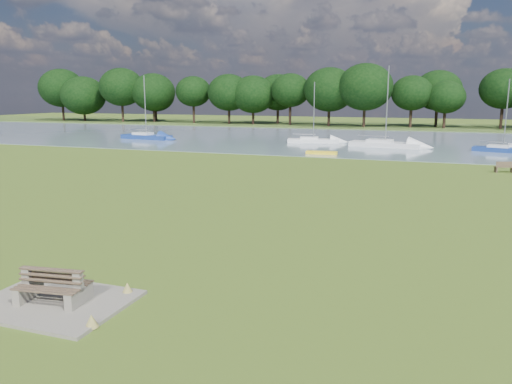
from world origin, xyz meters
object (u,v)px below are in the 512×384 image
(sailboat_0, at_px, (384,143))
(sailboat_2, at_px, (146,135))
(riverbank_bench, at_px, (505,167))
(kayak, at_px, (322,153))
(sailboat_3, at_px, (502,148))
(bench_pair, at_px, (53,287))
(sailboat_5, at_px, (313,139))

(sailboat_0, xyz_separation_m, sailboat_2, (-31.31, -0.26, 0.02))
(riverbank_bench, distance_m, kayak, 17.25)
(riverbank_bench, height_order, sailboat_2, sailboat_2)
(kayak, height_order, sailboat_3, sailboat_3)
(bench_pair, distance_m, sailboat_5, 50.34)
(kayak, relative_size, sailboat_2, 0.37)
(sailboat_0, relative_size, sailboat_2, 1.08)
(sailboat_0, height_order, sailboat_2, sailboat_0)
(bench_pair, bearing_deg, sailboat_0, 76.80)
(kayak, relative_size, sailboat_0, 0.34)
(kayak, relative_size, sailboat_5, 0.42)
(sailboat_3, distance_m, sailboat_5, 21.30)
(bench_pair, bearing_deg, sailboat_3, 62.61)
(riverbank_bench, bearing_deg, bench_pair, -133.84)
(sailboat_3, xyz_separation_m, sailboat_5, (-21.02, 3.45, -0.00))
(bench_pair, xyz_separation_m, riverbank_bench, (15.25, 31.67, -0.08))
(riverbank_bench, bearing_deg, sailboat_2, 141.03)
(riverbank_bench, bearing_deg, sailboat_3, 66.27)
(bench_pair, xyz_separation_m, sailboat_2, (-26.68, 47.64, 0.03))
(kayak, height_order, sailboat_5, sailboat_5)
(riverbank_bench, bearing_deg, sailboat_5, 118.47)
(sailboat_5, bearing_deg, sailboat_3, -21.00)
(bench_pair, distance_m, sailboat_3, 49.61)
(sailboat_5, bearing_deg, sailboat_0, -25.89)
(riverbank_bench, relative_size, kayak, 0.48)
(riverbank_bench, relative_size, sailboat_0, 0.17)
(kayak, height_order, sailboat_0, sailboat_0)
(riverbank_bench, height_order, sailboat_3, sailboat_3)
(bench_pair, distance_m, sailboat_2, 54.60)
(kayak, distance_m, sailboat_3, 19.20)
(bench_pair, relative_size, sailboat_3, 0.28)
(bench_pair, xyz_separation_m, sailboat_0, (4.63, 47.90, 0.02))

